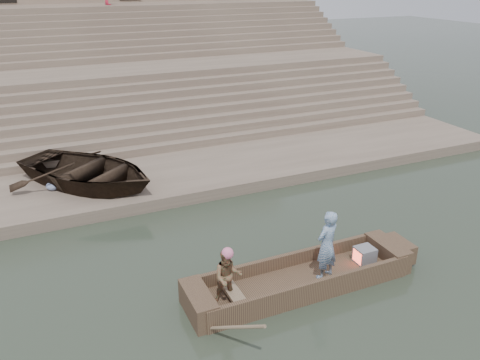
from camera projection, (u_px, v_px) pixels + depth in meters
ground at (168, 349)px, 9.67m from camera, size 120.00×120.00×0.00m
lower_landing at (100, 189)px, 16.30m from camera, size 32.00×4.00×0.40m
mid_landing at (69, 103)px, 22.12m from camera, size 32.00×3.00×2.80m
upper_landing at (52, 54)px, 27.52m from camera, size 32.00×3.00×5.20m
ghat_steps at (64, 87)px, 23.38m from camera, size 32.00×11.00×5.20m
main_rowboat at (300, 283)px, 11.54m from camera, size 5.00×1.30×0.22m
rowboat_trim at (308, 274)px, 11.53m from camera, size 6.04×2.63×1.97m
standing_man at (327, 245)px, 11.26m from camera, size 0.72×0.58×1.73m
rowing_man at (228, 277)px, 10.46m from camera, size 0.73×0.63×1.29m
television at (364, 255)px, 12.10m from camera, size 0.46×0.42×0.40m
beached_rowboat at (88, 171)px, 15.89m from camera, size 5.93×6.13×1.04m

